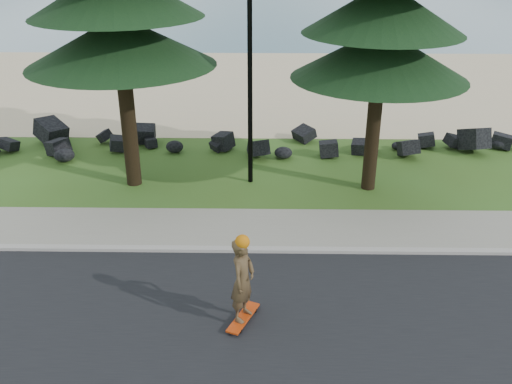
% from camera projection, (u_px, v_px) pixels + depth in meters
% --- Properties ---
extents(ground, '(160.00, 160.00, 0.00)m').
position_uv_depth(ground, '(247.00, 233.00, 14.45)').
color(ground, '#39551A').
rests_on(ground, ground).
extents(road, '(160.00, 7.00, 0.02)m').
position_uv_depth(road, '(240.00, 354.00, 10.38)').
color(road, black).
rests_on(road, ground).
extents(kerb, '(160.00, 0.20, 0.10)m').
position_uv_depth(kerb, '(246.00, 250.00, 13.62)').
color(kerb, '#AAA099').
rests_on(kerb, ground).
extents(sidewalk, '(160.00, 2.00, 0.08)m').
position_uv_depth(sidewalk, '(247.00, 228.00, 14.62)').
color(sidewalk, gray).
rests_on(sidewalk, ground).
extents(beach_sand, '(160.00, 15.00, 0.01)m').
position_uv_depth(beach_sand, '(256.00, 85.00, 27.55)').
color(beach_sand, beige).
rests_on(beach_sand, ground).
extents(seawall_boulders, '(60.00, 2.40, 1.10)m').
position_uv_depth(seawall_boulders, '(252.00, 153.00, 19.51)').
color(seawall_boulders, black).
rests_on(seawall_boulders, ground).
extents(lamp_post, '(0.25, 0.14, 8.14)m').
position_uv_depth(lamp_post, '(250.00, 44.00, 15.57)').
color(lamp_post, black).
rests_on(lamp_post, ground).
extents(skateboarder, '(0.64, 1.06, 1.94)m').
position_uv_depth(skateboarder, '(243.00, 280.00, 10.83)').
color(skateboarder, '#C0350B').
rests_on(skateboarder, ground).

